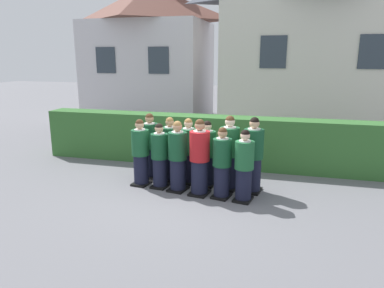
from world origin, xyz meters
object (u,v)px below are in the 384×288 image
at_px(student_front_row_0, 141,154).
at_px(student_rear_row_2, 188,152).
at_px(student_rear_row_0, 150,147).
at_px(student_rear_row_4, 229,155).
at_px(student_rear_row_1, 170,151).
at_px(student_rear_row_5, 253,157).
at_px(student_front_row_1, 160,157).
at_px(student_rear_row_3, 207,155).
at_px(student_front_row_4, 222,165).
at_px(student_front_row_2, 178,158).
at_px(student_in_red_blazer, 200,159).
at_px(student_front_row_5, 244,168).

height_order(student_front_row_0, student_rear_row_2, student_front_row_0).
xyz_separation_m(student_rear_row_0, student_rear_row_4, (2.05, -0.34, 0.04)).
bearing_deg(student_rear_row_1, student_rear_row_5, -7.37).
relative_size(student_front_row_1, student_rear_row_2, 0.96).
relative_size(student_rear_row_0, student_rear_row_4, 0.95).
distance_m(student_front_row_1, student_rear_row_5, 2.13).
relative_size(student_rear_row_3, student_rear_row_5, 0.91).
bearing_deg(student_rear_row_4, student_front_row_1, -169.06).
distance_m(student_front_row_0, student_rear_row_4, 2.08).
bearing_deg(student_rear_row_3, student_front_row_4, -53.94).
relative_size(student_front_row_2, student_in_red_blazer, 0.95).
height_order(student_front_row_1, student_front_row_2, student_front_row_2).
bearing_deg(student_front_row_5, student_in_red_blazer, 173.08).
height_order(student_front_row_5, student_rear_row_1, student_rear_row_1).
relative_size(student_front_row_4, student_rear_row_2, 0.98).
relative_size(student_in_red_blazer, student_front_row_5, 1.10).
xyz_separation_m(student_in_red_blazer, student_rear_row_1, (-0.91, 0.72, -0.06)).
relative_size(student_front_row_1, student_rear_row_3, 0.98).
relative_size(student_rear_row_1, student_rear_row_5, 0.92).
bearing_deg(student_in_red_blazer, student_rear_row_4, 41.64).
height_order(student_front_row_2, student_rear_row_0, student_rear_row_0).
height_order(student_front_row_0, student_rear_row_1, student_front_row_0).
distance_m(student_front_row_2, student_rear_row_5, 1.68).
bearing_deg(student_front_row_4, student_front_row_1, 170.40).
relative_size(student_front_row_1, student_rear_row_1, 0.96).
bearing_deg(student_rear_row_0, student_rear_row_1, -12.33).
bearing_deg(student_front_row_4, student_rear_row_5, 40.05).
height_order(student_front_row_4, student_rear_row_5, student_rear_row_5).
height_order(student_front_row_0, student_rear_row_4, student_rear_row_4).
xyz_separation_m(student_front_row_0, student_rear_row_3, (1.53, 0.34, -0.01)).
bearing_deg(student_rear_row_3, student_front_row_5, -36.94).
bearing_deg(student_front_row_1, student_front_row_2, -12.19).
bearing_deg(student_front_row_1, student_rear_row_3, 20.79).
relative_size(student_front_row_0, student_rear_row_4, 0.92).
distance_m(student_front_row_1, student_rear_row_0, 0.80).
bearing_deg(student_front_row_2, student_rear_row_1, 121.68).
distance_m(student_front_row_5, student_rear_row_1, 2.08).
bearing_deg(student_front_row_4, student_front_row_5, -8.12).
bearing_deg(student_rear_row_3, student_front_row_1, -159.21).
relative_size(student_rear_row_0, student_rear_row_3, 1.05).
xyz_separation_m(student_rear_row_2, student_rear_row_4, (1.01, -0.17, 0.07)).
bearing_deg(student_rear_row_4, student_front_row_4, -96.57).
height_order(student_front_row_1, student_rear_row_0, student_rear_row_0).
relative_size(student_front_row_1, student_rear_row_4, 0.89).
bearing_deg(student_front_row_2, student_front_row_4, -8.41).
height_order(student_rear_row_1, student_rear_row_5, student_rear_row_5).
xyz_separation_m(student_front_row_1, student_in_red_blazer, (1.00, -0.20, 0.09)).
bearing_deg(student_rear_row_2, student_rear_row_5, -8.04).
relative_size(student_front_row_0, student_front_row_5, 1.03).
relative_size(student_front_row_0, student_rear_row_0, 0.97).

